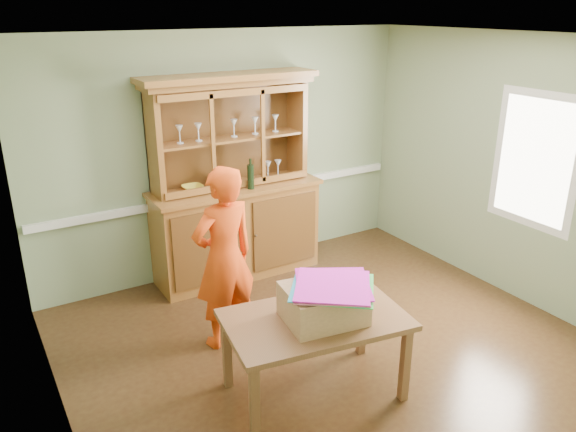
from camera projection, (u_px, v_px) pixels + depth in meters
floor at (326, 343)px, 5.19m from camera, size 4.50×4.50×0.00m
ceiling at (335, 37)px, 4.23m from camera, size 4.50×4.50×0.00m
wall_back at (228, 155)px, 6.31m from camera, size 4.50×0.00×4.50m
wall_left at (44, 266)px, 3.63m from camera, size 0.00×4.00×4.00m
wall_right at (509, 168)px, 5.79m from camera, size 0.00×4.00×4.00m
wall_front at (537, 310)px, 3.10m from camera, size 4.50×0.00×4.50m
chair_rail at (230, 193)px, 6.45m from camera, size 4.41×0.05×0.08m
framed_map at (36, 222)px, 3.81m from camera, size 0.03×0.60×0.46m
window_panel at (535, 161)px, 5.49m from camera, size 0.03×0.96×1.36m
china_hutch at (235, 208)px, 6.27m from camera, size 1.93×0.64×2.27m
dining_table at (315, 326)px, 4.32m from camera, size 1.49×1.03×0.69m
cardboard_box at (323, 303)px, 4.22m from camera, size 0.64×0.54×0.27m
kite_stack at (333, 286)px, 4.15m from camera, size 0.75×0.75×0.04m
person at (224, 258)px, 4.93m from camera, size 0.66×0.49×1.68m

